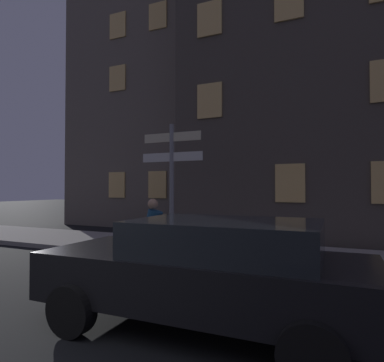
% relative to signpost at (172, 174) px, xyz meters
% --- Properties ---
extents(sidewalk_kerb, '(40.00, 3.00, 0.14)m').
position_rel_signpost_xyz_m(sidewalk_kerb, '(0.97, 0.95, -2.15)').
color(sidewalk_kerb, '#9E9991').
rests_on(sidewalk_kerb, ground_plane).
extents(signpost, '(1.80, 0.12, 3.43)m').
position_rel_signpost_xyz_m(signpost, '(0.00, 0.00, 0.00)').
color(signpost, gray).
rests_on(signpost, sidewalk_kerb).
extents(car_near_left, '(4.38, 1.93, 1.43)m').
position_rel_signpost_xyz_m(car_near_left, '(2.54, -3.90, -1.44)').
color(car_near_left, black).
rests_on(car_near_left, ground_plane).
extents(cyclist, '(1.82, 0.32, 1.61)m').
position_rel_signpost_xyz_m(cyclist, '(0.51, -1.78, -1.48)').
color(cyclist, black).
rests_on(cyclist, ground_plane).
extents(building_left_block, '(8.73, 6.43, 13.11)m').
position_rel_signpost_xyz_m(building_left_block, '(-4.32, 8.07, 4.33)').
color(building_left_block, '#6B6056').
rests_on(building_left_block, ground_plane).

